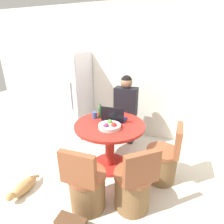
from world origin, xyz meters
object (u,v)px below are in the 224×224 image
Objects in this scene: chair_right_side at (163,162)px; fruit_bowl at (110,126)px; dining_table at (110,138)px; person_seated at (126,108)px; chair_near_camera at (87,188)px; laptop at (114,117)px; bottle at (100,112)px; chair_near_right_corner at (133,187)px; cat at (24,187)px; refrigerator at (73,95)px.

chair_right_side is 2.78× the size of fruit_bowl.
person_seated is at bearing 86.12° from dining_table.
laptop is at bearing -91.19° from chair_near_camera.
bottle is (-0.24, 0.04, 0.04)m from laptop.
chair_near_camera is 1.00× the size of chair_right_side.
chair_near_right_corner is 1.52m from person_seated.
laptop reaches higher than bottle.
chair_near_right_corner is 1.66× the size of cat.
chair_near_camera reaches higher than fruit_bowl.
refrigerator is 1.21m from person_seated.
bottle is at bearing -9.90° from laptop.
chair_near_camera is 1.13m from chair_right_side.
dining_table is at bearing 86.12° from person_seated.
chair_near_right_corner is 2.78× the size of fruit_bowl.
person_seated reaches higher than laptop.
bottle reaches higher than chair_near_right_corner.
chair_near_camera is at bearing 97.13° from cat.
person_seated is 2.02m from cat.
chair_near_camera is 1.16m from bottle.
bottle is (-0.75, 0.80, 0.55)m from chair_near_right_corner.
fruit_bowl is at bearing 90.07° from person_seated.
person_seated reaches higher than dining_table.
fruit_bowl is (0.03, -0.27, -0.02)m from laptop.
laptop is (-0.80, 0.15, 0.52)m from chair_right_side.
person_seated is at bearing 151.71° from cat.
chair_right_side is at bearing -10.26° from bottle.
laptop is (-0.03, -0.62, 0.05)m from person_seated.
fruit_bowl is at bearing -39.70° from refrigerator.
chair_right_side is 0.96m from laptop.
chair_near_camera is 1.00× the size of chair_near_right_corner.
person_seated is (0.04, 1.56, 0.46)m from chair_near_camera.
bottle is (-0.24, 0.99, 0.55)m from chair_near_camera.
chair_near_camera is at bearing -44.08° from chair_right_side.
person_seated is 4.36× the size of fruit_bowl.
bottle is at bearing 64.32° from person_seated.
chair_near_camera is (1.16, -1.67, -0.57)m from refrigerator.
refrigerator is 1.94m from cat.
refrigerator is at bearing 140.30° from fruit_bowl.
chair_right_side is 0.67m from chair_near_right_corner.
dining_table is at bearing -90.00° from chair_near_camera.
refrigerator is at bearing -81.63° from chair_near_right_corner.
refrigerator is 1.97× the size of chair_near_camera.
refrigerator is at bearing -112.95° from chair_right_side.
laptop is (-0.51, 0.75, 0.52)m from chair_near_right_corner.
bottle is 0.43× the size of cat.
chair_right_side is at bearing -155.56° from chair_near_right_corner.
bottle reaches higher than cat.
dining_table is 0.84m from chair_near_right_corner.
chair_right_side is at bearing -23.95° from refrigerator.
chair_right_side is (0.80, 0.80, 0.00)m from chair_near_camera.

